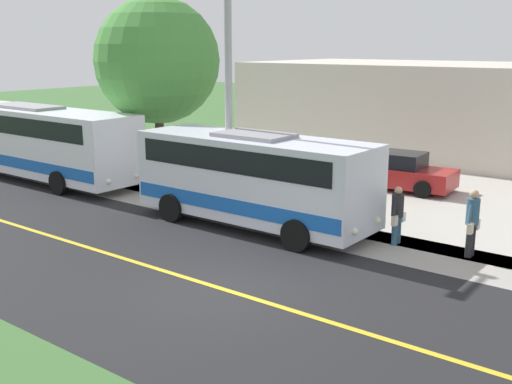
{
  "coord_description": "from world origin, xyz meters",
  "views": [
    {
      "loc": [
        10.17,
        8.71,
        5.53
      ],
      "look_at": [
        -3.5,
        -1.79,
        1.4
      ],
      "focal_mm": 43.56,
      "sensor_mm": 36.0,
      "label": 1
    }
  ],
  "objects_px": {
    "transit_bus_rear": "(29,138)",
    "pedestrian_with_bags": "(472,221)",
    "shuttle_bus_front": "(254,176)",
    "tree_curbside": "(157,61)",
    "pedestrian_waiting": "(397,213)",
    "street_light_pole": "(226,81)",
    "commercial_building": "(483,110)",
    "parked_car_near": "(395,171)"
  },
  "relations": [
    {
      "from": "transit_bus_rear",
      "to": "parked_car_near",
      "type": "xyz_separation_m",
      "value": [
        -7.42,
        13.2,
        -0.99
      ]
    },
    {
      "from": "shuttle_bus_front",
      "to": "tree_curbside",
      "type": "bearing_deg",
      "value": -112.12
    },
    {
      "from": "street_light_pole",
      "to": "tree_curbside",
      "type": "xyz_separation_m",
      "value": [
        -2.52,
        -5.71,
        0.48
      ]
    },
    {
      "from": "parked_car_near",
      "to": "commercial_building",
      "type": "xyz_separation_m",
      "value": [
        -9.48,
        0.18,
        1.59
      ]
    },
    {
      "from": "shuttle_bus_front",
      "to": "transit_bus_rear",
      "type": "distance_m",
      "value": 11.98
    },
    {
      "from": "transit_bus_rear",
      "to": "shuttle_bus_front",
      "type": "bearing_deg",
      "value": 90.03
    },
    {
      "from": "shuttle_bus_front",
      "to": "tree_curbside",
      "type": "height_order",
      "value": "tree_curbside"
    },
    {
      "from": "parked_car_near",
      "to": "pedestrian_with_bags",
      "type": "bearing_deg",
      "value": 39.5
    },
    {
      "from": "transit_bus_rear",
      "to": "tree_curbside",
      "type": "distance_m",
      "value": 6.5
    },
    {
      "from": "shuttle_bus_front",
      "to": "parked_car_near",
      "type": "distance_m",
      "value": 7.57
    },
    {
      "from": "pedestrian_with_bags",
      "to": "transit_bus_rear",
      "type": "bearing_deg",
      "value": -86.06
    },
    {
      "from": "transit_bus_rear",
      "to": "parked_car_near",
      "type": "bearing_deg",
      "value": 119.32
    },
    {
      "from": "tree_curbside",
      "to": "commercial_building",
      "type": "height_order",
      "value": "tree_curbside"
    },
    {
      "from": "pedestrian_waiting",
      "to": "pedestrian_with_bags",
      "type": "bearing_deg",
      "value": 95.88
    },
    {
      "from": "transit_bus_rear",
      "to": "commercial_building",
      "type": "relative_size",
      "value": 0.5
    },
    {
      "from": "pedestrian_with_bags",
      "to": "street_light_pole",
      "type": "relative_size",
      "value": 0.23
    },
    {
      "from": "pedestrian_with_bags",
      "to": "tree_curbside",
      "type": "xyz_separation_m",
      "value": [
        -1.64,
        -13.41,
        3.87
      ]
    },
    {
      "from": "transit_bus_rear",
      "to": "pedestrian_with_bags",
      "type": "bearing_deg",
      "value": 93.94
    },
    {
      "from": "shuttle_bus_front",
      "to": "transit_bus_rear",
      "type": "relative_size",
      "value": 0.66
    },
    {
      "from": "pedestrian_waiting",
      "to": "tree_curbside",
      "type": "xyz_separation_m",
      "value": [
        -1.85,
        -11.38,
        3.97
      ]
    },
    {
      "from": "tree_curbside",
      "to": "commercial_building",
      "type": "bearing_deg",
      "value": 148.69
    },
    {
      "from": "transit_bus_rear",
      "to": "parked_car_near",
      "type": "height_order",
      "value": "transit_bus_rear"
    },
    {
      "from": "parked_car_near",
      "to": "tree_curbside",
      "type": "relative_size",
      "value": 0.61
    },
    {
      "from": "pedestrian_waiting",
      "to": "commercial_building",
      "type": "bearing_deg",
      "value": -169.73
    },
    {
      "from": "shuttle_bus_front",
      "to": "tree_curbside",
      "type": "distance_m",
      "value": 8.33
    },
    {
      "from": "pedestrian_waiting",
      "to": "shuttle_bus_front",
      "type": "bearing_deg",
      "value": -76.3
    },
    {
      "from": "shuttle_bus_front",
      "to": "street_light_pole",
      "type": "relative_size",
      "value": 0.98
    },
    {
      "from": "shuttle_bus_front",
      "to": "parked_car_near",
      "type": "bearing_deg",
      "value": 170.6
    },
    {
      "from": "shuttle_bus_front",
      "to": "street_light_pole",
      "type": "bearing_deg",
      "value": -104.63
    },
    {
      "from": "pedestrian_waiting",
      "to": "commercial_building",
      "type": "relative_size",
      "value": 0.07
    },
    {
      "from": "street_light_pole",
      "to": "parked_car_near",
      "type": "relative_size",
      "value": 1.76
    },
    {
      "from": "shuttle_bus_front",
      "to": "street_light_pole",
      "type": "xyz_separation_m",
      "value": [
        -0.36,
        -1.4,
        2.78
      ]
    },
    {
      "from": "transit_bus_rear",
      "to": "pedestrian_with_bags",
      "type": "distance_m",
      "value": 18.34
    },
    {
      "from": "transit_bus_rear",
      "to": "pedestrian_waiting",
      "type": "xyz_separation_m",
      "value": [
        -1.05,
        16.26,
        -0.79
      ]
    },
    {
      "from": "transit_bus_rear",
      "to": "street_light_pole",
      "type": "height_order",
      "value": "street_light_pole"
    },
    {
      "from": "shuttle_bus_front",
      "to": "tree_curbside",
      "type": "relative_size",
      "value": 1.06
    },
    {
      "from": "pedestrian_waiting",
      "to": "parked_car_near",
      "type": "height_order",
      "value": "pedestrian_waiting"
    },
    {
      "from": "tree_curbside",
      "to": "commercial_building",
      "type": "xyz_separation_m",
      "value": [
        -14.0,
        8.51,
        -2.59
      ]
    },
    {
      "from": "shuttle_bus_front",
      "to": "transit_bus_rear",
      "type": "xyz_separation_m",
      "value": [
        0.01,
        -11.98,
        0.08
      ]
    },
    {
      "from": "parked_car_near",
      "to": "tree_curbside",
      "type": "height_order",
      "value": "tree_curbside"
    },
    {
      "from": "pedestrian_waiting",
      "to": "transit_bus_rear",
      "type": "bearing_deg",
      "value": -86.3
    },
    {
      "from": "parked_car_near",
      "to": "tree_curbside",
      "type": "distance_m",
      "value": 10.36
    }
  ]
}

